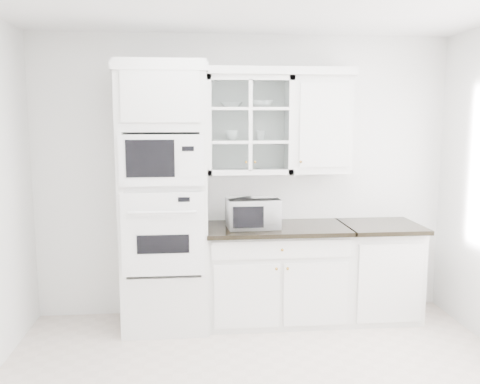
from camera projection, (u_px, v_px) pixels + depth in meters
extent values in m
cube|color=white|center=(244.00, 177.00, 4.94)|extent=(4.00, 0.02, 2.70)
cube|color=silver|center=(164.00, 198.00, 4.58)|extent=(0.76, 0.65, 2.40)
cube|color=white|center=(163.00, 234.00, 4.29)|extent=(0.70, 0.03, 0.72)
cube|color=black|center=(163.00, 244.00, 4.28)|extent=(0.44, 0.01, 0.16)
cube|color=white|center=(161.00, 161.00, 4.20)|extent=(0.70, 0.03, 0.43)
cube|color=black|center=(150.00, 159.00, 4.17)|extent=(0.40, 0.01, 0.31)
cube|color=silver|center=(276.00, 275.00, 4.81)|extent=(1.30, 0.60, 0.88)
cube|color=black|center=(277.00, 228.00, 4.71)|extent=(1.32, 0.67, 0.04)
cube|color=silver|center=(378.00, 272.00, 4.90)|extent=(0.70, 0.60, 0.88)
cube|color=black|center=(381.00, 226.00, 4.80)|extent=(0.72, 0.67, 0.04)
cube|color=silver|center=(248.00, 125.00, 4.72)|extent=(0.80, 0.33, 0.90)
cube|color=silver|center=(248.00, 141.00, 4.74)|extent=(0.74, 0.29, 0.02)
cube|color=silver|center=(248.00, 109.00, 4.70)|extent=(0.74, 0.29, 0.02)
cube|color=silver|center=(320.00, 125.00, 4.78)|extent=(0.55, 0.33, 0.90)
cube|color=white|center=(237.00, 71.00, 4.61)|extent=(2.14, 0.38, 0.07)
imported|color=white|center=(253.00, 213.00, 4.65)|extent=(0.49, 0.42, 0.27)
imported|color=white|center=(231.00, 105.00, 4.66)|extent=(0.23, 0.23, 0.05)
imported|color=white|center=(262.00, 104.00, 4.69)|extent=(0.24, 0.24, 0.07)
imported|color=white|center=(232.00, 135.00, 4.71)|extent=(0.13, 0.13, 0.09)
imported|color=white|center=(261.00, 135.00, 4.76)|extent=(0.11, 0.11, 0.09)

